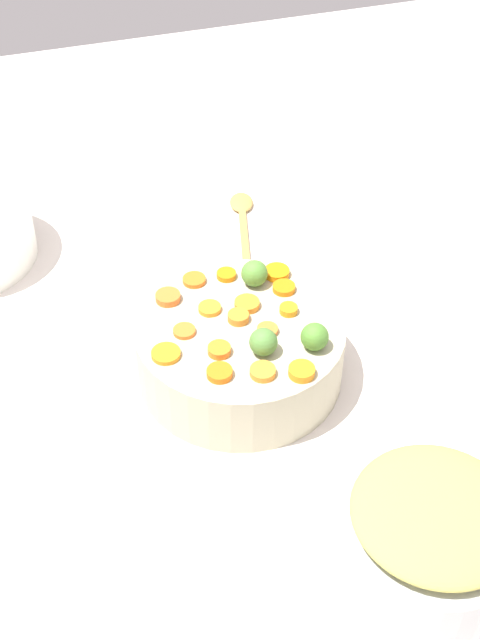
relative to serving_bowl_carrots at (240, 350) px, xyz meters
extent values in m
cube|color=silver|center=(-0.03, -0.01, -0.06)|extent=(2.40, 2.40, 0.02)
cylinder|color=#B6B090|center=(0.00, 0.00, 0.00)|extent=(0.29, 0.29, 0.10)
cylinder|color=#B8BEC0|center=(-0.38, -0.10, 0.01)|extent=(0.21, 0.21, 0.12)
ellipsoid|color=tan|center=(-0.38, -0.10, 0.09)|extent=(0.18, 0.18, 0.03)
cylinder|color=orange|center=(-0.03, 0.11, 0.05)|extent=(0.04, 0.04, 0.01)
cylinder|color=orange|center=(0.01, -0.07, 0.05)|extent=(0.04, 0.04, 0.01)
cylinder|color=orange|center=(0.03, -0.02, 0.05)|extent=(0.04, 0.04, 0.01)
cylinder|color=orange|center=(0.04, 0.03, 0.05)|extent=(0.04, 0.04, 0.01)
cylinder|color=orange|center=(-0.10, 0.00, 0.05)|extent=(0.04, 0.04, 0.01)
cylinder|color=orange|center=(0.05, -0.08, 0.05)|extent=(0.05, 0.05, 0.01)
cylinder|color=orange|center=(-0.02, -0.03, 0.05)|extent=(0.04, 0.04, 0.01)
cylinder|color=orange|center=(0.09, -0.09, 0.05)|extent=(0.05, 0.05, 0.01)
cylinder|color=orange|center=(0.11, 0.03, 0.05)|extent=(0.04, 0.04, 0.01)
cylinder|color=orange|center=(0.11, -0.02, 0.05)|extent=(0.03, 0.03, 0.01)
cylinder|color=orange|center=(0.01, 0.08, 0.05)|extent=(0.04, 0.04, 0.01)
cylinder|color=orange|center=(-0.11, -0.05, 0.05)|extent=(0.05, 0.05, 0.01)
cylinder|color=orange|center=(-0.04, 0.04, 0.05)|extent=(0.04, 0.04, 0.01)
cylinder|color=orange|center=(0.08, 0.08, 0.05)|extent=(0.05, 0.05, 0.01)
cylinder|color=orange|center=(-0.08, 0.05, 0.05)|extent=(0.04, 0.04, 0.01)
cylinder|color=orange|center=(0.01, 0.00, 0.05)|extent=(0.04, 0.04, 0.01)
sphere|color=#518633|center=(0.08, -0.05, 0.07)|extent=(0.04, 0.04, 0.04)
sphere|color=#4F8138|center=(-0.06, -0.01, 0.07)|extent=(0.04, 0.04, 0.04)
sphere|color=#4C822E|center=(-0.07, -0.08, 0.07)|extent=(0.04, 0.04, 0.04)
cube|color=#A98743|center=(0.29, -0.10, -0.04)|extent=(0.21, 0.07, 0.01)
ellipsoid|color=#A98743|center=(0.41, -0.13, -0.04)|extent=(0.07, 0.06, 0.01)
cube|color=beige|center=(0.18, -0.46, -0.05)|extent=(0.21, 0.19, 0.01)
camera|label=1|loc=(-0.81, 0.26, 0.84)|focal=47.41mm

